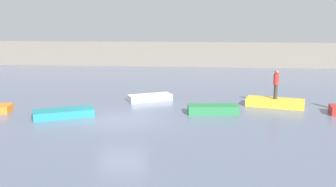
{
  "coord_description": "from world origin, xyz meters",
  "views": [
    {
      "loc": [
        4.25,
        -19.7,
        5.28
      ],
      "look_at": [
        2.09,
        3.92,
        0.68
      ],
      "focal_mm": 41.86,
      "sensor_mm": 36.0,
      "label": 1
    }
  ],
  "objects_px": {
    "rowboat_green": "(213,109)",
    "person_red_shirt": "(276,83)",
    "rowboat_teal": "(63,113)",
    "rowboat_yellow": "(275,103)",
    "rowboat_white": "(150,97)"
  },
  "relations": [
    {
      "from": "rowboat_green",
      "to": "rowboat_teal",
      "type": "bearing_deg",
      "value": -175.31
    },
    {
      "from": "rowboat_green",
      "to": "person_red_shirt",
      "type": "relative_size",
      "value": 1.59
    },
    {
      "from": "rowboat_teal",
      "to": "rowboat_white",
      "type": "bearing_deg",
      "value": 24.06
    },
    {
      "from": "rowboat_teal",
      "to": "rowboat_green",
      "type": "xyz_separation_m",
      "value": [
        8.07,
        1.56,
        0.03
      ]
    },
    {
      "from": "rowboat_yellow",
      "to": "rowboat_teal",
      "type": "bearing_deg",
      "value": -147.17
    },
    {
      "from": "rowboat_white",
      "to": "rowboat_yellow",
      "type": "distance_m",
      "value": 7.86
    },
    {
      "from": "rowboat_green",
      "to": "person_red_shirt",
      "type": "distance_m",
      "value": 4.49
    },
    {
      "from": "rowboat_white",
      "to": "person_red_shirt",
      "type": "bearing_deg",
      "value": -34.62
    },
    {
      "from": "rowboat_yellow",
      "to": "rowboat_green",
      "type": "bearing_deg",
      "value": -135.3
    },
    {
      "from": "rowboat_yellow",
      "to": "person_red_shirt",
      "type": "distance_m",
      "value": 1.22
    },
    {
      "from": "rowboat_white",
      "to": "rowboat_teal",
      "type": "bearing_deg",
      "value": -157.45
    },
    {
      "from": "rowboat_white",
      "to": "person_red_shirt",
      "type": "height_order",
      "value": "person_red_shirt"
    },
    {
      "from": "rowboat_white",
      "to": "rowboat_yellow",
      "type": "bearing_deg",
      "value": -34.62
    },
    {
      "from": "rowboat_teal",
      "to": "rowboat_yellow",
      "type": "relative_size",
      "value": 0.93
    },
    {
      "from": "rowboat_green",
      "to": "person_red_shirt",
      "type": "xyz_separation_m",
      "value": [
        3.78,
        2.1,
        1.22
      ]
    }
  ]
}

